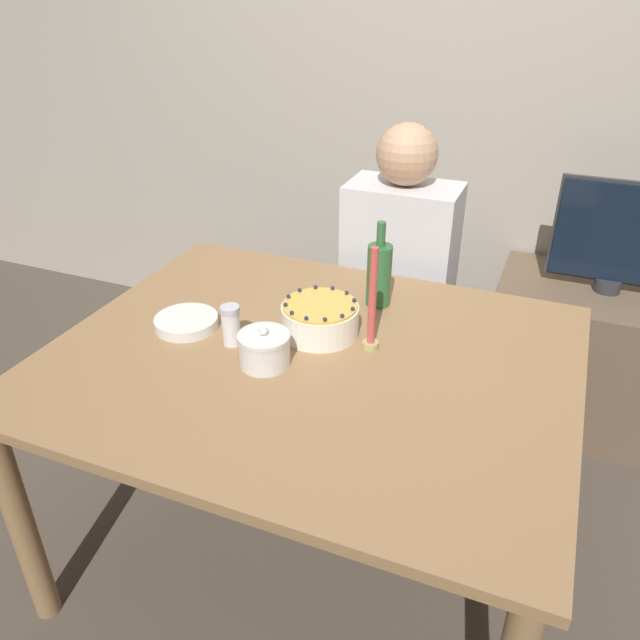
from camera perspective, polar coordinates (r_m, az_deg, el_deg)
ground_plane at (r=2.22m, az=-0.74°, el=-20.02°), size 12.00×12.00×0.00m
wall_behind at (r=2.80m, az=11.07°, el=21.16°), size 8.00×0.05×2.60m
dining_table at (r=1.76m, az=-0.88°, el=-5.96°), size 1.41×1.15×0.76m
cake at (r=1.78m, az=0.00°, el=0.11°), size 0.22×0.22×0.11m
sugar_bowl at (r=1.65m, az=-5.11°, el=-2.67°), size 0.14×0.14×0.11m
sugar_shaker at (r=1.74m, az=-8.13°, el=-0.46°), size 0.05×0.05×0.12m
plate_stack at (r=1.86m, az=-12.18°, el=-0.25°), size 0.19×0.19×0.03m
candle at (r=1.68m, az=4.78°, el=1.08°), size 0.05×0.05×0.30m
bottle at (r=1.92m, az=5.42°, el=4.23°), size 0.08×0.08×0.27m
person_man_blue_shirt at (r=2.44m, az=7.01°, el=1.35°), size 0.40×0.34×1.23m
side_cabinet at (r=2.79m, az=23.42°, el=-3.00°), size 0.79×0.53×0.60m
tv_monitor at (r=2.57m, az=25.72°, el=6.90°), size 0.48×0.10×0.43m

